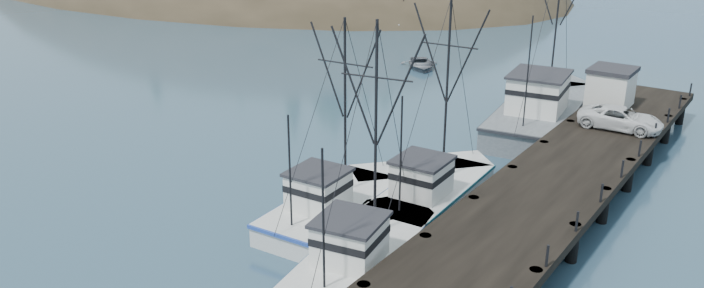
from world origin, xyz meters
name	(u,v)px	position (x,y,z in m)	size (l,w,h in m)	color
ground	(157,256)	(0.00, 0.00, 0.00)	(400.00, 400.00, 0.00)	#29455B
pier	(557,182)	(14.00, 16.00, 1.69)	(6.00, 44.00, 2.00)	black
headland	(222,4)	(-74.95, 78.61, -4.55)	(134.80, 78.00, 51.00)	#382D1E
moored_sailboats	(342,14)	(-31.89, 59.59, 0.33)	(25.38, 20.80, 6.35)	silver
trawler_near	(365,252)	(8.83, 4.93, 0.82)	(5.48, 11.84, 11.85)	silver
trawler_mid	(335,204)	(4.63, 8.31, 0.82)	(4.23, 11.14, 11.05)	silver
trawler_far	(434,191)	(8.13, 12.88, 0.82)	(4.16, 11.55, 11.77)	silver
work_vessel	(543,110)	(8.18, 29.72, 1.23)	(7.25, 17.75, 14.48)	slate
pier_shed	(611,87)	(12.50, 31.03, 3.42)	(3.00, 3.20, 2.80)	silver
pickup_truck	(621,118)	(14.57, 26.14, 2.73)	(2.42, 5.25, 1.46)	silver
motorboat	(421,68)	(-8.07, 39.95, 0.00)	(3.82, 5.34, 1.11)	#5B5E65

